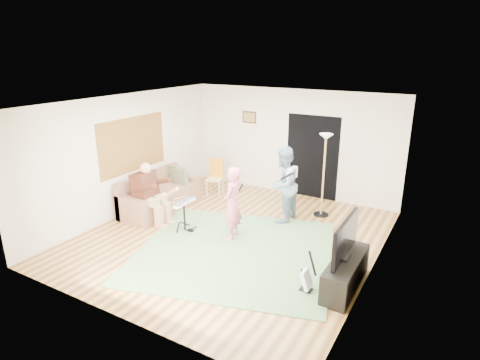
% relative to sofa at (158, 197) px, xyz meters
% --- Properties ---
extents(floor, '(6.00, 6.00, 0.00)m').
position_rel_sofa_xyz_m(floor, '(2.29, -0.41, -0.28)').
color(floor, brown).
rests_on(floor, ground).
extents(walls, '(5.50, 6.00, 2.70)m').
position_rel_sofa_xyz_m(walls, '(2.29, -0.41, 1.07)').
color(walls, silver).
rests_on(walls, floor).
extents(ceiling, '(6.00, 6.00, 0.00)m').
position_rel_sofa_xyz_m(ceiling, '(2.29, -0.41, 2.42)').
color(ceiling, white).
rests_on(ceiling, walls).
extents(window_blinds, '(0.00, 2.05, 2.05)m').
position_rel_sofa_xyz_m(window_blinds, '(-0.45, -0.21, 1.27)').
color(window_blinds, olive).
rests_on(window_blinds, walls).
extents(doorway, '(2.10, 0.00, 2.10)m').
position_rel_sofa_xyz_m(doorway, '(2.84, 2.58, 0.77)').
color(doorway, black).
rests_on(doorway, walls).
extents(picture_frame, '(0.42, 0.03, 0.32)m').
position_rel_sofa_xyz_m(picture_frame, '(1.04, 2.58, 1.62)').
color(picture_frame, '#3F2314').
rests_on(picture_frame, walls).
extents(area_rug, '(4.34, 4.23, 0.02)m').
position_rel_sofa_xyz_m(area_rug, '(2.66, -0.91, -0.27)').
color(area_rug, '#557F4D').
rests_on(area_rug, floor).
extents(sofa, '(0.85, 2.07, 0.84)m').
position_rel_sofa_xyz_m(sofa, '(0.00, 0.00, 0.00)').
color(sofa, '#8F6147').
rests_on(sofa, floor).
extents(drummer, '(0.87, 0.48, 1.33)m').
position_rel_sofa_xyz_m(drummer, '(0.42, -0.65, 0.24)').
color(drummer, '#482114').
rests_on(drummer, sofa).
extents(drum_kit, '(0.36, 0.65, 0.67)m').
position_rel_sofa_xyz_m(drum_kit, '(1.29, -0.65, 0.01)').
color(drum_kit, black).
rests_on(drum_kit, floor).
extents(singer, '(0.46, 0.60, 1.48)m').
position_rel_sofa_xyz_m(singer, '(2.34, -0.46, 0.46)').
color(singer, '#D75D7C').
rests_on(singer, floor).
extents(microphone, '(0.06, 0.06, 0.24)m').
position_rel_sofa_xyz_m(microphone, '(2.54, -0.46, 0.83)').
color(microphone, black).
rests_on(microphone, singer).
extents(guitarist, '(0.66, 0.83, 1.68)m').
position_rel_sofa_xyz_m(guitarist, '(2.85, 0.82, 0.56)').
color(guitarist, slate).
rests_on(guitarist, floor).
extents(guitar_held, '(0.17, 0.61, 0.26)m').
position_rel_sofa_xyz_m(guitar_held, '(3.05, 0.82, 0.86)').
color(guitar_held, white).
rests_on(guitar_held, guitarist).
extents(guitar_spare, '(0.26, 0.23, 0.71)m').
position_rel_sofa_xyz_m(guitar_spare, '(4.31, -1.47, -0.08)').
color(guitar_spare, black).
rests_on(guitar_spare, floor).
extents(torchiere_lamp, '(0.34, 0.34, 1.89)m').
position_rel_sofa_xyz_m(torchiere_lamp, '(3.49, 1.56, 1.02)').
color(torchiere_lamp, black).
rests_on(torchiere_lamp, floor).
extents(dining_chair, '(0.48, 0.50, 0.92)m').
position_rel_sofa_xyz_m(dining_chair, '(0.63, 1.54, 0.05)').
color(dining_chair, beige).
rests_on(dining_chair, floor).
extents(tv_cabinet, '(0.40, 1.40, 0.50)m').
position_rel_sofa_xyz_m(tv_cabinet, '(4.79, -1.05, -0.03)').
color(tv_cabinet, black).
rests_on(tv_cabinet, floor).
extents(television, '(0.06, 1.17, 0.63)m').
position_rel_sofa_xyz_m(television, '(4.74, -1.05, 0.57)').
color(television, black).
rests_on(television, tv_cabinet).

